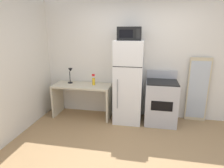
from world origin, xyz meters
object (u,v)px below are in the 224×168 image
Objects in this scene: desk_lamp at (70,73)px; leaning_mirror at (198,90)px; oven_range at (161,102)px; microwave at (130,34)px; spray_bottle at (94,81)px; refrigerator at (128,82)px; desk at (83,94)px.

leaning_mirror is at bearing 3.23° from desk_lamp.
microwave is at bearing -177.38° from oven_range.
refrigerator is at bearing -4.96° from spray_bottle.
refrigerator is (0.79, -0.07, 0.02)m from spray_bottle.
oven_range is at bearing -2.68° from desk_lamp.
spray_bottle is 0.80m from refrigerator.
microwave is (1.05, -0.05, 1.34)m from desk.
oven_range is 0.79× the size of leaning_mirror.
leaning_mirror is (2.52, 0.24, 0.17)m from desk.
desk is 0.74× the size of refrigerator.
desk_lamp is 0.20× the size of refrigerator.
desk_lamp is at bearing 174.59° from microwave.
desk is at bearing 179.45° from oven_range.
spray_bottle is 1.30m from microwave.
desk_lamp is 2.84m from leaning_mirror.
leaning_mirror is at bearing 4.99° from spray_bottle.
leaning_mirror reaches higher than spray_bottle.
microwave is 1.57m from oven_range.
microwave is (0.00, -0.02, 1.00)m from refrigerator.
microwave is 0.42× the size of oven_range.
desk is at bearing -174.59° from leaning_mirror.
oven_range is 0.84m from leaning_mirror.
desk_lamp reaches higher than oven_range.
refrigerator is 0.81m from oven_range.
leaning_mirror is at bearing 10.29° from refrigerator.
desk is 2.53m from leaning_mirror.
desk is at bearing -170.99° from spray_bottle.
spray_bottle is 1.54m from oven_range.
leaning_mirror is (2.26, 0.20, -0.15)m from spray_bottle.
refrigerator is at bearing -1.51° from desk.
microwave is (1.35, -0.13, 0.88)m from desk_lamp.
oven_range is at bearing 2.62° from microwave.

